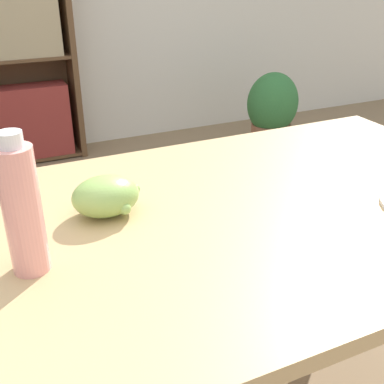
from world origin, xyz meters
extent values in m
cube|color=tan|center=(0.10, 0.05, 0.73)|extent=(1.39, 0.86, 0.03)
cylinder|color=tan|center=(0.73, 0.42, 0.35)|extent=(0.06, 0.06, 0.71)
ellipsoid|color=#93BC5B|center=(-0.21, 0.15, 0.79)|extent=(0.15, 0.11, 0.09)
sphere|color=#93BC5B|center=(-0.18, 0.12, 0.79)|extent=(0.02, 0.02, 0.02)
sphere|color=#93BC5B|center=(-0.18, 0.14, 0.78)|extent=(0.02, 0.02, 0.02)
sphere|color=#93BC5B|center=(-0.26, 0.17, 0.79)|extent=(0.03, 0.03, 0.03)
sphere|color=#93BC5B|center=(-0.25, 0.17, 0.79)|extent=(0.02, 0.02, 0.02)
sphere|color=#93BC5B|center=(-0.14, 0.16, 0.79)|extent=(0.02, 0.02, 0.02)
sphere|color=#93BC5B|center=(-0.23, 0.18, 0.79)|extent=(0.02, 0.02, 0.02)
sphere|color=#93BC5B|center=(-0.22, 0.20, 0.77)|extent=(0.02, 0.02, 0.02)
sphere|color=#93BC5B|center=(-0.25, 0.15, 0.79)|extent=(0.02, 0.02, 0.02)
sphere|color=#93BC5B|center=(-0.18, 0.11, 0.78)|extent=(0.03, 0.03, 0.03)
sphere|color=#93BC5B|center=(-0.22, 0.12, 0.80)|extent=(0.02, 0.02, 0.02)
cylinder|color=pink|center=(-0.39, 0.01, 0.86)|extent=(0.07, 0.07, 0.24)
cylinder|color=white|center=(-0.39, 0.01, 0.99)|extent=(0.04, 0.04, 0.03)
cube|color=brown|center=(0.19, 2.47, 0.67)|extent=(0.04, 0.25, 1.35)
cube|color=brown|center=(-0.15, 2.59, 0.67)|extent=(0.71, 0.01, 1.35)
cube|color=brown|center=(-0.15, 2.47, 0.02)|extent=(0.64, 0.24, 0.02)
cube|color=#99332D|center=(-0.15, 2.46, 0.27)|extent=(0.55, 0.18, 0.47)
cube|color=brown|center=(-0.15, 2.47, 0.67)|extent=(0.64, 0.24, 0.02)
cube|color=tan|center=(-0.15, 2.46, 0.92)|extent=(0.55, 0.18, 0.47)
cylinder|color=#8E5B42|center=(1.41, 1.91, 0.10)|extent=(0.28, 0.28, 0.20)
ellipsoid|color=#337038|center=(1.41, 1.91, 0.35)|extent=(0.36, 0.31, 0.42)
camera|label=1|loc=(-0.43, -0.77, 1.26)|focal=45.00mm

